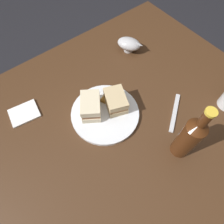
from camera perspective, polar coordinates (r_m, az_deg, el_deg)
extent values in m
plane|color=black|center=(1.46, 1.11, -15.00)|extent=(6.00, 6.00, 0.00)
cube|color=#422816|center=(1.12, 1.43, -10.29)|extent=(1.25, 1.00, 0.72)
cylinder|color=white|center=(0.79, -2.00, -0.38)|extent=(0.27, 0.27, 0.02)
cube|color=#CCB284|center=(0.79, 1.05, 2.41)|extent=(0.11, 0.12, 0.02)
cube|color=#B27A4C|center=(0.77, 1.07, 3.19)|extent=(0.10, 0.11, 0.01)
cube|color=#CCB284|center=(0.75, 1.09, 3.99)|extent=(0.11, 0.12, 0.02)
cube|color=beige|center=(0.77, -5.94, 0.74)|extent=(0.12, 0.13, 0.03)
cube|color=#8C5B3D|center=(0.75, -6.10, 1.61)|extent=(0.11, 0.12, 0.02)
cube|color=beige|center=(0.74, -6.26, 2.53)|extent=(0.12, 0.13, 0.03)
cube|color=#B77F33|center=(0.81, -1.71, 4.41)|extent=(0.06, 0.04, 0.02)
cube|color=#B77F33|center=(0.81, 0.13, 4.63)|extent=(0.04, 0.05, 0.02)
cube|color=gold|center=(0.78, -5.13, 1.36)|extent=(0.04, 0.04, 0.02)
cylinder|color=#B7B7BC|center=(1.01, 4.74, 17.55)|extent=(0.04, 0.04, 0.02)
ellipsoid|color=#B7B7BC|center=(0.99, 4.88, 18.90)|extent=(0.12, 0.13, 0.05)
ellipsoid|color=#381E0F|center=(0.99, 4.91, 19.17)|extent=(0.10, 0.11, 0.02)
cone|color=#B7B7BC|center=(0.97, 7.98, 18.46)|extent=(0.04, 0.04, 0.02)
cylinder|color=#47230F|center=(0.69, 20.70, -7.45)|extent=(0.06, 0.06, 0.18)
cone|color=#47230F|center=(0.60, 23.70, -3.67)|extent=(0.06, 0.06, 0.02)
cylinder|color=#47230F|center=(0.57, 25.19, -1.77)|extent=(0.03, 0.03, 0.06)
cylinder|color=gold|center=(0.54, 26.54, -0.05)|extent=(0.03, 0.03, 0.01)
cube|color=white|center=(0.86, -23.86, -0.33)|extent=(0.12, 0.11, 0.01)
cube|color=silver|center=(0.83, 17.50, -0.12)|extent=(0.16, 0.11, 0.01)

